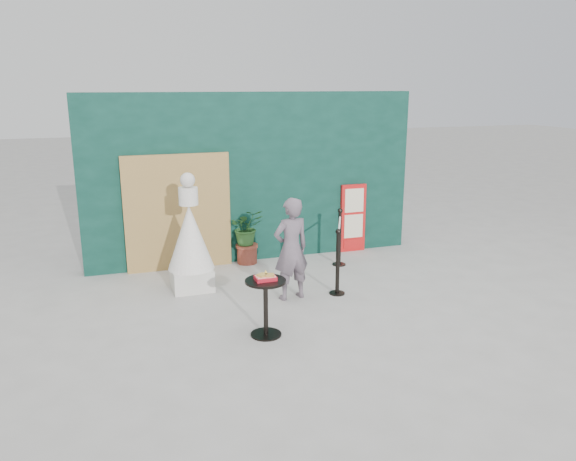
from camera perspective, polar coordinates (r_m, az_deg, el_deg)
The scene contains 10 objects.
ground at distance 7.68m, azimuth 2.89°, elevation -9.41°, with size 60.00×60.00×0.00m, color #ADAAA5.
back_wall at distance 10.14m, azimuth -3.53°, elevation 5.39°, with size 6.00×0.30×3.00m, color #0A2E25.
bamboo_fence at distance 9.77m, azimuth -11.11°, elevation 1.79°, with size 1.80×0.08×2.00m, color tan.
woman at distance 8.27m, azimuth 0.31°, elevation -1.89°, with size 0.56×0.37×1.55m, color #685965.
menu_board at distance 10.77m, azimuth 6.62°, elevation 1.26°, with size 0.50×0.07×1.30m.
statue at distance 8.81m, azimuth -9.89°, elevation -1.22°, with size 0.72×0.72×1.84m.
cafe_table at distance 7.15m, azimuth -2.29°, elevation -6.95°, with size 0.52×0.52×0.75m.
food_basket at distance 7.05m, azimuth -2.30°, elevation -4.76°, with size 0.26×0.19×0.11m.
planter at distance 10.01m, azimuth -4.23°, elevation -0.15°, with size 0.59×0.51×1.00m.
stanchion_barrier at distance 9.24m, azimuth 5.17°, elevation -1.96°, with size 0.84×1.54×1.03m.
Camera 1 is at (-2.59, -6.51, 3.14)m, focal length 35.00 mm.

